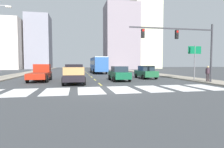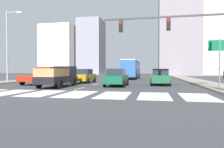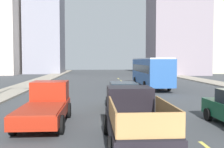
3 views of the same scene
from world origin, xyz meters
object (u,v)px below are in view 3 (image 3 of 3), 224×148
Objects in this scene: pickup_dark at (46,104)px; city_bus at (151,70)px; pickup_stakebed at (134,117)px; sedan_far at (123,96)px.

pickup_dark is 18.04m from city_bus.
pickup_stakebed is 6.33m from sedan_far.
city_bus reaches higher than sedan_far.
pickup_stakebed is at bearing -37.54° from pickup_dark.
pickup_stakebed is 0.48× the size of city_bus.
city_bus is at bearing 63.98° from pickup_dark.
pickup_stakebed is at bearing -95.37° from sedan_far.
pickup_stakebed reaches higher than sedan_far.
city_bus is at bearing 67.85° from sedan_far.
city_bus is 2.45× the size of sedan_far.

